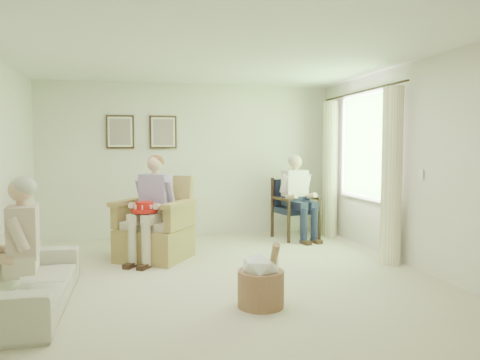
{
  "coord_description": "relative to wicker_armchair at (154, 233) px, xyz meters",
  "views": [
    {
      "loc": [
        -0.94,
        -5.25,
        1.53
      ],
      "look_at": [
        0.57,
        1.38,
        1.05
      ],
      "focal_mm": 35.0,
      "sensor_mm": 36.0,
      "label": 1
    }
  ],
  "objects": [
    {
      "name": "floor",
      "position": [
        0.68,
        -1.18,
        -0.36
      ],
      "size": [
        5.5,
        5.5,
        0.0
      ],
      "primitive_type": "plane",
      "color": "beige",
      "rests_on": "ground"
    },
    {
      "name": "back_wall",
      "position": [
        0.68,
        1.57,
        0.94
      ],
      "size": [
        5.0,
        0.04,
        2.6
      ],
      "primitive_type": "cube",
      "color": "silver",
      "rests_on": "ground"
    },
    {
      "name": "front_wall",
      "position": [
        0.68,
        -3.93,
        0.94
      ],
      "size": [
        5.0,
        0.04,
        2.6
      ],
      "primitive_type": "cube",
      "color": "silver",
      "rests_on": "ground"
    },
    {
      "name": "right_wall",
      "position": [
        3.18,
        -1.18,
        0.94
      ],
      "size": [
        0.04,
        5.5,
        2.6
      ],
      "primitive_type": "cube",
      "color": "silver",
      "rests_on": "ground"
    },
    {
      "name": "ceiling",
      "position": [
        0.68,
        -1.18,
        2.24
      ],
      "size": [
        5.0,
        5.5,
        0.02
      ],
      "primitive_type": "cube",
      "color": "white",
      "rests_on": "back_wall"
    },
    {
      "name": "window",
      "position": [
        3.14,
        0.02,
        1.23
      ],
      "size": [
        0.13,
        2.5,
        1.63
      ],
      "color": "#2D6B23",
      "rests_on": "right_wall"
    },
    {
      "name": "curtain_left",
      "position": [
        3.01,
        -0.96,
        0.79
      ],
      "size": [
        0.34,
        0.34,
        2.3
      ],
      "primitive_type": "cylinder",
      "color": "#FFF0C7",
      "rests_on": "ground"
    },
    {
      "name": "curtain_right",
      "position": [
        3.01,
        1.0,
        0.79
      ],
      "size": [
        0.34,
        0.34,
        2.3
      ],
      "primitive_type": "cylinder",
      "color": "#FFF0C7",
      "rests_on": "ground"
    },
    {
      "name": "framed_print_left",
      "position": [
        -0.47,
        1.53,
        1.42
      ],
      "size": [
        0.45,
        0.05,
        0.55
      ],
      "color": "#382114",
      "rests_on": "back_wall"
    },
    {
      "name": "framed_print_right",
      "position": [
        0.23,
        1.53,
        1.42
      ],
      "size": [
        0.45,
        0.05,
        0.55
      ],
      "color": "#382114",
      "rests_on": "back_wall"
    },
    {
      "name": "wicker_armchair",
      "position": [
        0.0,
        0.0,
        0.0
      ],
      "size": [
        0.88,
        0.88,
        1.13
      ],
      "rotation": [
        0.0,
        0.0,
        -0.55
      ],
      "color": "tan",
      "rests_on": "ground"
    },
    {
      "name": "wood_armchair",
      "position": [
        2.36,
        1.01,
        0.18
      ],
      "size": [
        0.64,
        0.6,
        0.98
      ],
      "rotation": [
        0.0,
        0.0,
        0.21
      ],
      "color": "black",
      "rests_on": "ground"
    },
    {
      "name": "sofa",
      "position": [
        -1.27,
        -1.75,
        -0.08
      ],
      "size": [
        1.93,
        0.76,
        0.56
      ],
      "primitive_type": "imported",
      "rotation": [
        0.0,
        0.0,
        1.57
      ],
      "color": "beige",
      "rests_on": "ground"
    },
    {
      "name": "person_wicker",
      "position": [
        0.0,
        -0.15,
        0.47
      ],
      "size": [
        0.4,
        0.63,
        1.39
      ],
      "rotation": [
        0.0,
        0.0,
        -0.55
      ],
      "color": "beige",
      "rests_on": "ground"
    },
    {
      "name": "person_dark",
      "position": [
        2.36,
        0.84,
        0.45
      ],
      "size": [
        0.4,
        0.63,
        1.37
      ],
      "rotation": [
        0.0,
        0.0,
        0.21
      ],
      "color": "#1A1F39",
      "rests_on": "ground"
    },
    {
      "name": "person_sofa",
      "position": [
        -1.27,
        -2.03,
        0.34
      ],
      "size": [
        0.42,
        0.63,
        1.24
      ],
      "rotation": [
        0.0,
        0.0,
        -1.46
      ],
      "color": "beige",
      "rests_on": "ground"
    },
    {
      "name": "red_hat",
      "position": [
        -0.14,
        -0.31,
        0.38
      ],
      "size": [
        0.33,
        0.33,
        0.14
      ],
      "color": "#B71812",
      "rests_on": "person_wicker"
    },
    {
      "name": "hatbox",
      "position": [
        0.91,
        -2.19,
        -0.1
      ],
      "size": [
        0.59,
        0.59,
        0.66
      ],
      "color": "tan",
      "rests_on": "ground"
    }
  ]
}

